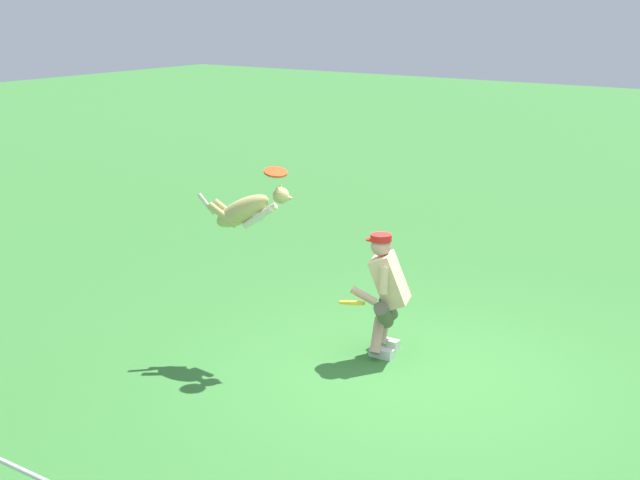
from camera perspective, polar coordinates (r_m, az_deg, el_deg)
The scene contains 5 objects.
ground_plane at distance 8.89m, azimuth 6.02°, elevation -8.82°, with size 60.00×60.00×0.00m, color #367632.
person at distance 9.20m, azimuth 4.29°, elevation -3.25°, with size 0.54×0.68×1.29m.
dog at distance 9.10m, azimuth -4.71°, elevation 1.95°, with size 1.01×0.45×0.56m.
frisbee_flying at distance 8.86m, azimuth -2.89°, elevation 4.41°, with size 0.24×0.24×0.02m, color #E04518.
frisbee_held at distance 9.08m, azimuth 2.08°, elevation -4.07°, with size 0.26×0.26×0.02m, color yellow.
Camera 1 is at (-3.84, 7.14, 3.65)m, focal length 49.52 mm.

